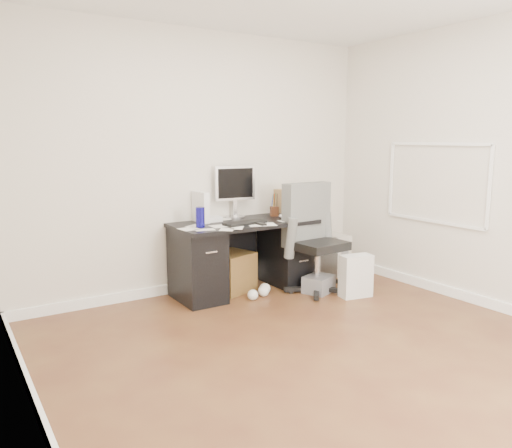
% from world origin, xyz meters
% --- Properties ---
extents(ground, '(4.00, 4.00, 0.00)m').
position_xyz_m(ground, '(0.00, 0.00, 0.00)').
color(ground, '#4A2418').
rests_on(ground, ground).
extents(room_shell, '(4.02, 4.02, 2.71)m').
position_xyz_m(room_shell, '(0.03, 0.03, 1.66)').
color(room_shell, silver).
rests_on(room_shell, ground).
extents(desk, '(1.50, 0.70, 0.75)m').
position_xyz_m(desk, '(0.30, 1.65, 0.40)').
color(desk, black).
rests_on(desk, ground).
extents(loose_papers, '(1.10, 0.60, 0.00)m').
position_xyz_m(loose_papers, '(0.10, 1.60, 0.75)').
color(loose_papers, white).
rests_on(loose_papers, desk).
extents(lcd_monitor, '(0.48, 0.31, 0.58)m').
position_xyz_m(lcd_monitor, '(0.33, 1.90, 1.04)').
color(lcd_monitor, silver).
rests_on(lcd_monitor, desk).
extents(keyboard, '(0.47, 0.21, 0.03)m').
position_xyz_m(keyboard, '(0.22, 1.50, 0.76)').
color(keyboard, black).
rests_on(keyboard, desk).
extents(computer_mouse, '(0.07, 0.07, 0.06)m').
position_xyz_m(computer_mouse, '(0.70, 1.55, 0.78)').
color(computer_mouse, silver).
rests_on(computer_mouse, desk).
extents(travel_mug, '(0.11, 0.11, 0.20)m').
position_xyz_m(travel_mug, '(-0.24, 1.59, 0.85)').
color(travel_mug, navy).
rests_on(travel_mug, desk).
extents(white_binder, '(0.14, 0.28, 0.32)m').
position_xyz_m(white_binder, '(-0.10, 1.86, 0.91)').
color(white_binder, white).
rests_on(white_binder, desk).
extents(magazine_file, '(0.19, 0.26, 0.27)m').
position_xyz_m(magazine_file, '(0.99, 1.91, 0.89)').
color(magazine_file, olive).
rests_on(magazine_file, desk).
extents(pen_cup, '(0.14, 0.14, 0.25)m').
position_xyz_m(pen_cup, '(0.78, 1.79, 0.88)').
color(pen_cup, '#502817').
rests_on(pen_cup, desk).
extents(yellow_book, '(0.21, 0.25, 0.04)m').
position_xyz_m(yellow_book, '(0.86, 1.49, 0.77)').
color(yellow_book, yellow).
rests_on(yellow_book, desk).
extents(paper_remote, '(0.33, 0.30, 0.02)m').
position_xyz_m(paper_remote, '(0.35, 1.39, 0.76)').
color(paper_remote, white).
rests_on(paper_remote, desk).
extents(office_chair, '(0.69, 0.69, 1.14)m').
position_xyz_m(office_chair, '(0.93, 1.21, 0.57)').
color(office_chair, '#545755').
rests_on(office_chair, ground).
extents(pc_tower, '(0.23, 0.49, 0.48)m').
position_xyz_m(pc_tower, '(1.56, 1.71, 0.24)').
color(pc_tower, '#AEA79D').
rests_on(pc_tower, ground).
extents(shopping_bag, '(0.36, 0.29, 0.44)m').
position_xyz_m(shopping_bag, '(1.16, 0.87, 0.22)').
color(shopping_bag, silver).
rests_on(shopping_bag, ground).
extents(wicker_basket, '(0.51, 0.51, 0.41)m').
position_xyz_m(wicker_basket, '(0.18, 1.74, 0.21)').
color(wicker_basket, '#4E3017').
rests_on(wicker_basket, ground).
extents(desk_printer, '(0.37, 0.34, 0.18)m').
position_xyz_m(desk_printer, '(0.93, 1.19, 0.09)').
color(desk_printer, slate).
rests_on(desk_printer, ground).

